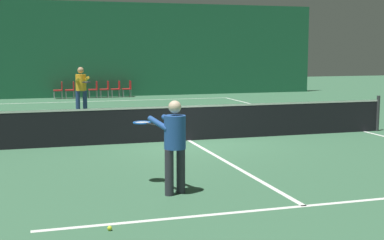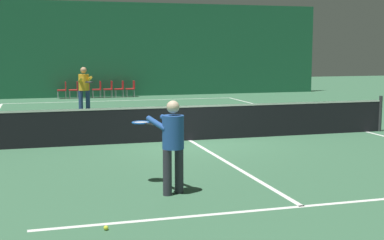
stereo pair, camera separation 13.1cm
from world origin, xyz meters
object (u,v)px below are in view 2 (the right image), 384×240
at_px(player_far, 84,86).
at_px(player_near, 172,140).
at_px(courtside_chair_2, 87,88).
at_px(courtside_chair_1, 75,89).
at_px(courtside_chair_5, 121,88).
at_px(tennis_ball, 106,228).
at_px(tennis_net, 190,122).
at_px(courtside_chair_4, 109,88).
at_px(courtside_chair_6, 132,88).
at_px(courtside_chair_3, 98,88).
at_px(courtside_chair_0, 63,89).

bearing_deg(player_far, player_near, -4.36).
height_order(player_near, courtside_chair_2, player_near).
relative_size(courtside_chair_1, courtside_chair_2, 1.00).
relative_size(courtside_chair_2, courtside_chair_5, 1.00).
height_order(player_far, tennis_ball, player_far).
distance_m(tennis_net, courtside_chair_4, 13.86).
xyz_separation_m(courtside_chair_1, courtside_chair_4, (1.74, 0.00, 0.00)).
bearing_deg(tennis_net, courtside_chair_2, 96.23).
bearing_deg(courtside_chair_6, courtside_chair_1, -90.00).
relative_size(tennis_net, tennis_ball, 181.82).
xyz_separation_m(player_near, courtside_chair_6, (2.58, 18.94, -0.45)).
height_order(courtside_chair_2, courtside_chair_4, same).
bearing_deg(courtside_chair_3, courtside_chair_1, -90.00).
bearing_deg(player_near, player_far, -21.23).
bearing_deg(courtside_chair_4, courtside_chair_2, -90.00).
bearing_deg(courtside_chair_3, courtside_chair_0, -90.00).
bearing_deg(tennis_net, courtside_chair_0, 100.91).
height_order(tennis_net, courtside_chair_1, tennis_net).
height_order(courtside_chair_0, courtside_chair_4, same).
height_order(courtside_chair_0, tennis_ball, courtside_chair_0).
relative_size(player_near, courtside_chair_4, 1.90).
xyz_separation_m(player_far, courtside_chair_5, (2.40, 6.58, -0.55)).
height_order(player_near, courtside_chair_3, player_near).
bearing_deg(courtside_chair_6, tennis_net, -3.31).
bearing_deg(courtside_chair_0, courtside_chair_5, 90.00).
bearing_deg(player_far, courtside_chair_6, 149.42).
height_order(tennis_net, player_far, player_far).
height_order(player_near, courtside_chair_1, player_near).
relative_size(courtside_chair_4, tennis_ball, 12.73).
bearing_deg(courtside_chair_1, tennis_ball, -2.79).
bearing_deg(player_far, courtside_chair_0, 178.07).
distance_m(courtside_chair_0, courtside_chair_2, 1.16).
distance_m(courtside_chair_2, courtside_chair_4, 1.16).
xyz_separation_m(tennis_net, courtside_chair_0, (-2.67, 13.86, -0.03)).
xyz_separation_m(courtside_chair_0, courtside_chair_4, (2.31, 0.00, 0.00)).
bearing_deg(player_far, courtside_chair_3, 163.08).
bearing_deg(courtside_chair_6, courtside_chair_0, -90.00).
distance_m(courtside_chair_4, courtside_chair_6, 1.16).
xyz_separation_m(courtside_chair_0, courtside_chair_5, (2.89, 0.00, 0.00)).
distance_m(courtside_chair_3, courtside_chair_5, 1.16).
height_order(courtside_chair_5, tennis_ball, courtside_chair_5).
height_order(courtside_chair_2, tennis_ball, courtside_chair_2).
distance_m(courtside_chair_1, courtside_chair_3, 1.16).
bearing_deg(courtside_chair_1, player_far, -0.75).
distance_m(player_far, courtside_chair_2, 6.64).
height_order(tennis_net, player_near, player_near).
relative_size(player_near, courtside_chair_2, 1.90).
xyz_separation_m(tennis_net, player_near, (-1.78, -5.08, 0.42)).
relative_size(courtside_chair_0, tennis_ball, 12.73).
relative_size(player_near, courtside_chair_3, 1.90).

